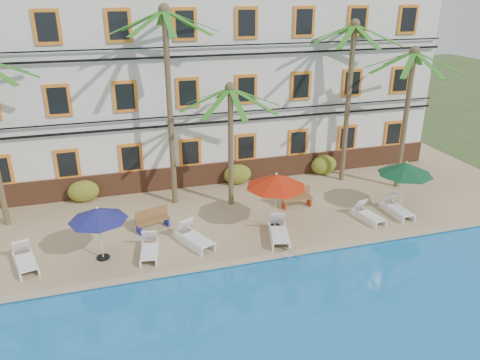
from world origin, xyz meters
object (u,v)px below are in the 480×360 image
object	(u,v)px
umbrella_red	(276,181)
lounger_f	(396,208)
bench_left	(152,219)
palm_e	(408,98)
pool_ladder	(292,255)
lounger_c	(193,237)
umbrella_blue	(98,215)
lounger_d	(279,232)
palm_b	(168,83)
palm_c	(231,125)
palm_d	(350,81)
lounger_b	(149,249)
lounger_a	(25,260)
umbrella_green	(406,169)
lounger_e	(368,214)
bench_right	(296,197)

from	to	relation	value
umbrella_red	lounger_f	xyz separation A→B (m)	(5.90, -0.32, -1.94)
bench_left	palm_e	bearing A→B (deg)	4.73
umbrella_red	pool_ladder	bearing A→B (deg)	-93.32
umbrella_red	lounger_c	bearing A→B (deg)	-174.52
umbrella_blue	lounger_d	distance (m)	7.30
palm_b	palm_c	size ratio (longest dim) A/B	1.55
palm_d	lounger_b	world-z (taller)	palm_d
lounger_c	lounger_f	world-z (taller)	lounger_c
lounger_a	bench_left	xyz separation A→B (m)	(4.94, 1.66, 0.18)
umbrella_green	lounger_e	bearing A→B (deg)	-169.94
umbrella_green	lounger_b	size ratio (longest dim) A/B	1.33
palm_d	bench_right	xyz separation A→B (m)	(-3.71, -2.42, -4.92)
lounger_b	palm_d	bearing A→B (deg)	24.14
palm_c	pool_ladder	size ratio (longest dim) A/B	7.95
bench_right	lounger_d	bearing A→B (deg)	-125.43
palm_e	pool_ladder	bearing A→B (deg)	-148.50
bench_left	bench_right	xyz separation A→B (m)	(6.92, 0.35, 0.00)
palm_b	lounger_a	xyz separation A→B (m)	(-6.33, -4.07, -5.54)
lounger_d	pool_ladder	world-z (taller)	lounger_d
lounger_c	lounger_f	bearing A→B (deg)	0.22
lounger_b	lounger_e	world-z (taller)	lounger_b
lounger_a	bench_left	size ratio (longest dim) A/B	1.29
umbrella_blue	bench_left	world-z (taller)	umbrella_blue
lounger_e	pool_ladder	distance (m)	4.83
lounger_d	umbrella_blue	bearing A→B (deg)	176.05
palm_b	palm_c	distance (m)	3.34
lounger_a	bench_right	distance (m)	12.04
lounger_a	umbrella_blue	bearing A→B (deg)	-4.74
umbrella_green	bench_left	distance (m)	11.63
umbrella_red	bench_left	bearing A→B (deg)	164.20
palm_b	palm_e	size ratio (longest dim) A/B	1.27
palm_b	palm_c	bearing A→B (deg)	-19.23
lounger_d	lounger_e	size ratio (longest dim) A/B	1.19
lounger_b	bench_right	xyz separation A→B (m)	(7.29, 2.51, 0.19)
lounger_e	bench_right	size ratio (longest dim) A/B	1.20
lounger_b	lounger_e	distance (m)	9.82
palm_e	lounger_d	size ratio (longest dim) A/B	3.36
umbrella_green	bench_right	distance (m)	5.15
lounger_f	bench_left	bearing A→B (deg)	170.88
palm_b	pool_ladder	bearing A→B (deg)	-59.74
bench_right	umbrella_red	bearing A→B (deg)	-134.45
umbrella_green	lounger_a	world-z (taller)	umbrella_green
palm_c	lounger_c	world-z (taller)	palm_c
lounger_b	lounger_c	size ratio (longest dim) A/B	0.88
pool_ladder	lounger_e	bearing A→B (deg)	23.03
palm_d	lounger_a	world-z (taller)	palm_d
lounger_a	palm_d	bearing A→B (deg)	15.86
umbrella_blue	lounger_c	world-z (taller)	umbrella_blue
palm_b	lounger_e	world-z (taller)	palm_b
pool_ladder	palm_c	bearing A→B (deg)	100.92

